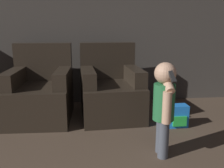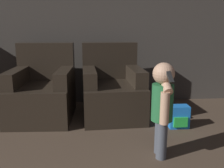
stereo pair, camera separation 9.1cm
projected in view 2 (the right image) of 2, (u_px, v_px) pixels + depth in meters
wall_back at (103, 18)px, 3.74m from camera, size 8.40×0.05×2.60m
armchair_left at (43, 93)px, 3.25m from camera, size 0.80×0.92×0.95m
armchair_right at (112, 91)px, 3.32m from camera, size 0.80×0.92×0.95m
person_toddler at (163, 103)px, 2.20m from camera, size 0.19×0.34×0.87m
toy_backpack at (179, 117)px, 2.94m from camera, size 0.23×0.17×0.27m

